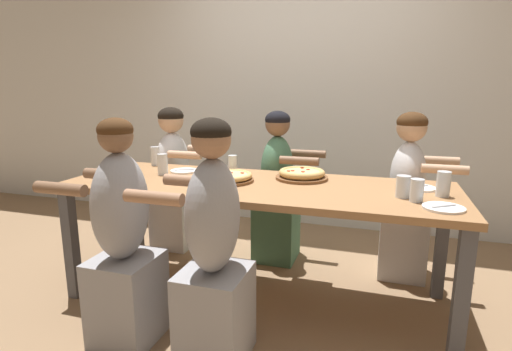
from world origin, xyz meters
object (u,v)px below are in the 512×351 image
at_px(empty_plate_a, 444,208).
at_px(diner_far_center, 277,193).
at_px(empty_plate_b, 184,171).
at_px(drinking_glass_g, 443,186).
at_px(drinking_glass_c, 163,165).
at_px(diner_near_midleft, 123,245).
at_px(diner_far_left, 174,183).
at_px(drinking_glass_f, 233,166).
at_px(drinking_glass_a, 417,191).
at_px(drinking_glass_d, 155,157).
at_px(drinking_glass_e, 214,181).
at_px(pizza_board_main, 302,174).
at_px(empty_plate_c, 419,188).
at_px(drinking_glass_b, 403,188).
at_px(pizza_board_second, 227,177).
at_px(diner_far_right, 406,202).
at_px(diner_near_center, 213,255).

xyz_separation_m(empty_plate_a, diner_far_center, (-1.06, 0.87, -0.23)).
height_order(empty_plate_b, drinking_glass_g, drinking_glass_g).
bearing_deg(drinking_glass_c, diner_near_midleft, -76.93).
distance_m(drinking_glass_c, diner_far_left, 0.69).
bearing_deg(drinking_glass_f, drinking_glass_a, -16.79).
bearing_deg(drinking_glass_d, drinking_glass_e, -38.02).
bearing_deg(pizza_board_main, diner_far_center, 122.47).
xyz_separation_m(empty_plate_c, diner_near_midleft, (-1.47, -0.80, -0.23)).
bearing_deg(drinking_glass_e, diner_far_left, 130.90).
bearing_deg(empty_plate_b, pizza_board_main, 1.32).
relative_size(drinking_glass_a, drinking_glass_c, 0.84).
distance_m(pizza_board_main, drinking_glass_e, 0.61).
relative_size(drinking_glass_b, diner_far_left, 0.10).
bearing_deg(pizza_board_main, pizza_board_second, -154.02).
height_order(drinking_glass_b, diner_far_center, diner_far_center).
bearing_deg(diner_far_center, drinking_glass_b, 51.28).
xyz_separation_m(drinking_glass_f, diner_near_midleft, (-0.29, -0.85, -0.28)).
bearing_deg(diner_far_right, diner_near_center, -36.12).
relative_size(pizza_board_main, drinking_glass_g, 2.46).
height_order(empty_plate_b, drinking_glass_b, drinking_glass_b).
height_order(drinking_glass_b, drinking_glass_e, drinking_glass_e).
distance_m(drinking_glass_d, diner_far_right, 1.88).
bearing_deg(drinking_glass_d, empty_plate_b, -25.30).
bearing_deg(empty_plate_c, drinking_glass_b, -113.38).
bearing_deg(drinking_glass_c, diner_far_center, 41.54).
distance_m(empty_plate_b, diner_far_left, 0.60).
relative_size(drinking_glass_g, diner_far_right, 0.12).
xyz_separation_m(empty_plate_b, drinking_glass_c, (-0.09, -0.13, 0.06)).
height_order(drinking_glass_a, diner_far_center, diner_far_center).
distance_m(drinking_glass_b, diner_far_left, 1.94).
height_order(pizza_board_second, diner_far_center, diner_far_center).
relative_size(drinking_glass_c, drinking_glass_d, 1.00).
xyz_separation_m(empty_plate_b, diner_near_midleft, (0.07, -0.83, -0.23)).
relative_size(drinking_glass_e, diner_far_left, 0.10).
bearing_deg(drinking_glass_b, pizza_board_second, 176.48).
distance_m(empty_plate_c, drinking_glass_b, 0.25).
xyz_separation_m(empty_plate_c, drinking_glass_b, (-0.10, -0.23, 0.05)).
height_order(drinking_glass_c, drinking_glass_e, drinking_glass_c).
distance_m(empty_plate_a, drinking_glass_e, 1.21).
xyz_separation_m(empty_plate_b, drinking_glass_a, (1.51, -0.32, 0.05)).
bearing_deg(diner_far_left, drinking_glass_f, 58.59).
bearing_deg(drinking_glass_c, empty_plate_a, -9.64).
relative_size(drinking_glass_c, diner_far_left, 0.12).
relative_size(pizza_board_second, drinking_glass_g, 2.41).
relative_size(pizza_board_main, drinking_glass_b, 2.85).
bearing_deg(drinking_glass_d, empty_plate_a, -16.47).
bearing_deg(diner_near_center, pizza_board_second, 15.47).
relative_size(drinking_glass_a, drinking_glass_b, 1.01).
height_order(empty_plate_a, empty_plate_c, same).
bearing_deg(diner_near_center, empty_plate_c, -50.37).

